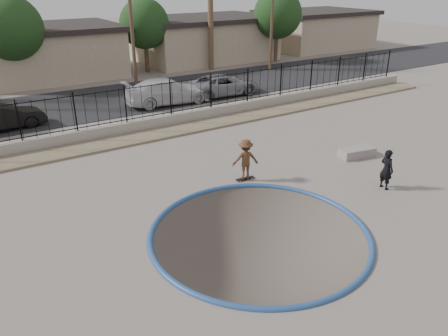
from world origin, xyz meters
TOP-DOWN VIEW (x-y plane):
  - ground at (0.00, 12.00)m, footprint 120.00×120.00m
  - bowl_pit at (0.00, -1.00)m, footprint 6.84×6.84m
  - coping_ring at (0.00, -1.00)m, footprint 7.04×7.04m
  - rock_strip at (0.00, 9.20)m, footprint 42.00×1.60m
  - retaining_wall at (0.00, 10.30)m, footprint 42.00×0.45m
  - fence at (0.00, 10.30)m, footprint 40.00×0.04m
  - street at (0.00, 17.00)m, footprint 90.00×8.00m
  - house_center at (0.00, 26.50)m, footprint 10.60×8.60m
  - house_east at (14.00, 26.50)m, footprint 12.60×8.60m
  - house_east_far at (28.00, 26.50)m, footprint 11.60×8.60m
  - utility_pole_mid at (4.00, 19.00)m, footprint 1.70×0.24m
  - utility_pole_right at (16.00, 19.00)m, footprint 1.70×0.24m
  - street_tree_left at (-3.00, 23.00)m, footprint 4.32×4.32m
  - street_tree_mid at (7.00, 24.00)m, footprint 3.96×3.96m
  - street_tree_right at (19.00, 22.00)m, footprint 4.32×4.32m
  - skater at (1.89, 2.49)m, footprint 1.18×0.94m
  - skateboard at (1.89, 2.49)m, footprint 0.80×0.27m
  - videographer at (5.96, -0.96)m, footprint 0.41×0.60m
  - concrete_ledge at (7.50, 1.79)m, footprint 1.70×0.98m
  - car_b at (-5.23, 14.20)m, footprint 4.12×1.79m
  - car_c at (4.15, 14.18)m, footprint 5.49×2.61m
  - car_d at (8.20, 14.09)m, footprint 5.06×2.52m

SIDE VIEW (x-z plane):
  - ground at x=0.00m, z-range -2.20..0.00m
  - bowl_pit at x=0.00m, z-range -0.90..0.90m
  - coping_ring at x=0.00m, z-range -0.10..0.10m
  - street at x=0.00m, z-range 0.00..0.04m
  - rock_strip at x=0.00m, z-range 0.00..0.11m
  - skateboard at x=1.89m, z-range 0.02..0.09m
  - concrete_ledge at x=7.50m, z-range 0.00..0.40m
  - retaining_wall at x=0.00m, z-range 0.00..0.60m
  - car_b at x=-5.23m, z-range 0.04..1.35m
  - car_d at x=8.20m, z-range 0.04..1.41m
  - videographer at x=5.96m, z-range 0.00..1.57m
  - skater at x=1.89m, z-range 0.00..1.60m
  - car_c at x=4.15m, z-range 0.04..1.58m
  - fence at x=0.00m, z-range 0.60..2.40m
  - house_east at x=14.00m, z-range 0.02..3.92m
  - house_east_far at x=28.00m, z-range 0.02..3.92m
  - house_center at x=0.00m, z-range 0.02..3.92m
  - street_tree_mid at x=7.00m, z-range 0.92..6.75m
  - street_tree_left at x=-3.00m, z-range 1.01..7.37m
  - street_tree_right at x=19.00m, z-range 1.01..7.37m
  - utility_pole_right at x=16.00m, z-range 0.20..9.20m
  - utility_pole_mid at x=4.00m, z-range 0.21..9.71m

